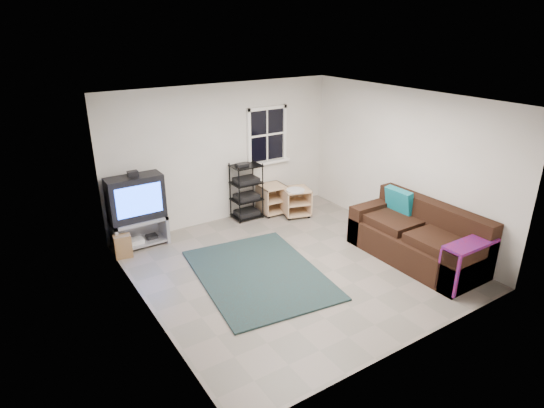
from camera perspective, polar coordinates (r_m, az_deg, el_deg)
room at (r=8.99m, az=-0.62°, el=8.21°), size 4.60×4.62×4.60m
tv_unit at (r=7.95m, az=-16.65°, el=-0.17°), size 0.91×0.46×1.34m
av_rack at (r=8.83m, az=-3.22°, el=1.19°), size 0.56×0.41×1.12m
side_table_left at (r=9.14m, az=-0.08°, el=0.78°), size 0.52×0.52×0.58m
side_table_right at (r=9.02m, az=2.96°, el=0.56°), size 0.63×0.63×0.59m
sofa at (r=7.70m, az=17.89°, el=-4.20°), size 0.98×2.20×1.01m
shag_rug at (r=7.04m, az=-1.62°, el=-8.76°), size 2.03×2.60×0.03m
paper_bag at (r=7.84m, az=-18.19°, el=-5.06°), size 0.30×0.21×0.39m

